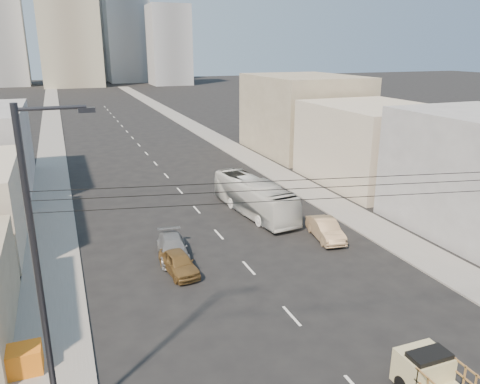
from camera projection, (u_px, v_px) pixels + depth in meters
sidewalk_left at (52, 134)px, 75.74m from camera, size 3.50×180.00×0.12m
sidewalk_right at (192, 125)px, 83.84m from camera, size 3.50×180.00×0.12m
lane_dashes at (143, 149)px, 64.67m from camera, size 0.15×104.00×0.01m
flatbed_pickup at (443, 384)px, 18.05m from camera, size 1.95×4.41×1.90m
city_bus at (254, 197)px, 39.28m from camera, size 3.68×10.90×2.98m
sedan_brown at (179, 263)px, 29.12m from camera, size 2.08×4.17×1.36m
sedan_tan at (326, 229)px, 34.29m from camera, size 2.27×4.69×1.48m
sedan_grey at (173, 248)px, 31.28m from camera, size 2.43×4.84×1.35m
streetlamp_left at (42, 275)px, 15.20m from camera, size 2.36×0.25×12.00m
overhead_wires at (387, 185)px, 16.14m from camera, size 23.01×5.02×0.72m
crate_stack at (20, 360)px, 20.03m from camera, size 1.80×1.20×1.14m
bldg_right_mid at (373, 144)px, 47.93m from camera, size 11.00×14.00×8.00m
bldg_right_far at (303, 114)px, 62.05m from camera, size 12.00×16.00×10.00m
midrise_ne at (127, 29)px, 182.47m from camera, size 16.00×16.00×40.00m
midrise_nw at (2, 36)px, 163.76m from camera, size 15.00×15.00×34.00m
midrise_back at (91, 25)px, 191.10m from camera, size 18.00×18.00×44.00m
midrise_east at (169, 45)px, 170.57m from camera, size 14.00×14.00×28.00m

